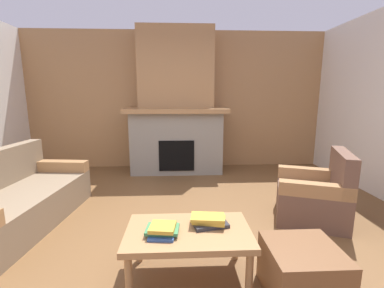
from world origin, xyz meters
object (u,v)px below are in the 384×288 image
object	(u,v)px
fireplace	(176,111)
coffee_table	(188,236)
armchair	(315,196)
couch	(15,201)
ottoman	(302,272)

from	to	relation	value
fireplace	coffee_table	world-z (taller)	fireplace
armchair	couch	bearing A→B (deg)	179.44
coffee_table	ottoman	size ratio (longest dim) A/B	1.92
couch	coffee_table	xyz separation A→B (m)	(1.96, -1.01, 0.09)
couch	armchair	bearing A→B (deg)	-0.56
couch	armchair	world-z (taller)	same
fireplace	couch	xyz separation A→B (m)	(-1.84, -2.14, -0.88)
couch	armchair	distance (m)	3.51
fireplace	armchair	bearing A→B (deg)	-52.46
armchair	ottoman	world-z (taller)	armchair
fireplace	armchair	distance (m)	2.88
fireplace	coffee_table	bearing A→B (deg)	-87.84
fireplace	ottoman	bearing A→B (deg)	-74.29
couch	ottoman	distance (m)	3.06
fireplace	armchair	world-z (taller)	fireplace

